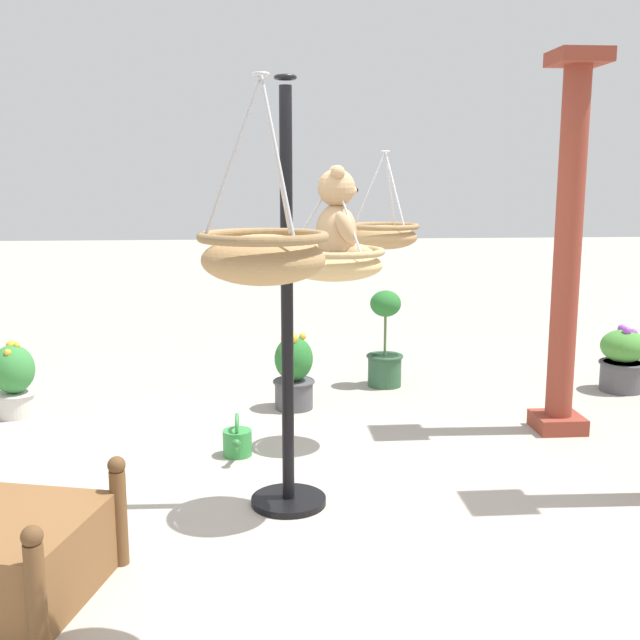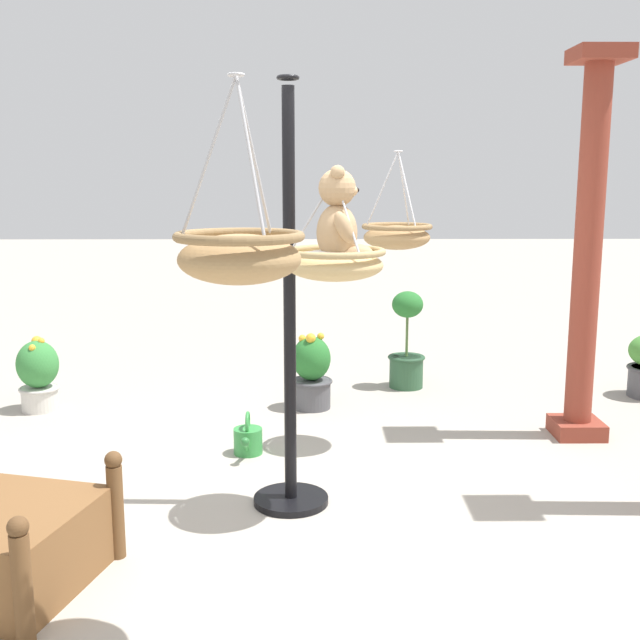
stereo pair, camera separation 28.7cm
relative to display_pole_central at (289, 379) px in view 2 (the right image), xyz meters
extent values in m
plane|color=#A8A093|center=(0.14, 0.12, -0.75)|extent=(40.00, 40.00, 0.00)
cylinder|color=black|center=(0.00, 0.00, 0.43)|extent=(0.07, 0.07, 2.37)
cylinder|color=black|center=(0.00, 0.00, -0.73)|extent=(0.44, 0.44, 0.04)
torus|color=black|center=(0.00, 0.00, 1.66)|extent=(0.12, 0.12, 0.02)
ellipsoid|color=tan|center=(0.15, 0.25, 0.67)|extent=(0.52, 0.52, 0.16)
torus|color=tan|center=(0.15, 0.25, 0.75)|extent=(0.55, 0.55, 0.04)
ellipsoid|color=silver|center=(0.15, 0.25, 0.69)|extent=(0.46, 0.46, 0.13)
cylinder|color=#B7B7BC|center=(0.25, 0.31, 0.94)|extent=(0.22, 0.14, 0.40)
cylinder|color=#B7B7BC|center=(0.05, 0.31, 0.94)|extent=(0.22, 0.14, 0.40)
cylinder|color=#B7B7BC|center=(0.15, 0.13, 0.94)|extent=(0.01, 0.25, 0.40)
torus|color=#B7B7BC|center=(0.15, 0.25, 1.14)|extent=(0.06, 0.06, 0.01)
ellipsoid|color=tan|center=(0.15, 0.26, 0.85)|extent=(0.26, 0.22, 0.30)
sphere|color=tan|center=(0.15, 0.26, 1.08)|extent=(0.22, 0.22, 0.20)
ellipsoid|color=tan|center=(0.15, 0.33, 1.07)|extent=(0.10, 0.08, 0.06)
sphere|color=black|center=(0.15, 0.36, 1.07)|extent=(0.03, 0.03, 0.03)
sphere|color=tan|center=(0.08, 0.26, 1.16)|extent=(0.07, 0.07, 0.07)
sphere|color=tan|center=(0.22, 0.26, 1.16)|extent=(0.07, 0.07, 0.07)
ellipsoid|color=tan|center=(0.01, 0.29, 0.88)|extent=(0.08, 0.15, 0.19)
ellipsoid|color=tan|center=(0.29, 0.29, 0.88)|extent=(0.08, 0.15, 0.19)
ellipsoid|color=tan|center=(0.08, 0.37, 0.74)|extent=(0.09, 0.18, 0.09)
ellipsoid|color=tan|center=(0.22, 0.37, 0.74)|extent=(0.09, 0.18, 0.09)
ellipsoid|color=#A37F51|center=(-0.96, 0.70, 0.74)|extent=(0.45, 0.45, 0.16)
torus|color=olive|center=(-0.96, 0.70, 0.81)|extent=(0.48, 0.48, 0.04)
cylinder|color=#B7B7BC|center=(-0.87, 0.76, 1.06)|extent=(0.20, 0.12, 0.50)
cylinder|color=#B7B7BC|center=(-1.05, 0.76, 1.06)|extent=(0.20, 0.12, 0.50)
cylinder|color=#B7B7BC|center=(-0.96, 0.60, 1.06)|extent=(0.01, 0.22, 0.50)
torus|color=#B7B7BC|center=(-0.96, 0.70, 1.31)|extent=(0.06, 0.06, 0.01)
ellipsoid|color=#A37F51|center=(1.46, -0.14, 0.84)|extent=(0.45, 0.45, 0.18)
torus|color=olive|center=(1.46, -0.14, 0.93)|extent=(0.48, 0.48, 0.04)
cylinder|color=#B7B7BC|center=(1.55, -0.09, 1.21)|extent=(0.20, 0.12, 0.57)
cylinder|color=#B7B7BC|center=(1.37, -0.09, 1.21)|extent=(0.20, 0.12, 0.57)
cylinder|color=#B7B7BC|center=(1.46, -0.24, 1.21)|extent=(0.01, 0.22, 0.57)
torus|color=#B7B7BC|center=(1.46, -0.14, 1.49)|extent=(0.06, 0.06, 0.01)
cylinder|color=brown|center=(-1.18, 2.09, 0.58)|extent=(0.20, 0.20, 2.67)
cube|color=brown|center=(-1.18, 2.09, -0.69)|extent=(0.35, 0.35, 0.12)
cube|color=brown|center=(-1.18, 2.09, 1.96)|extent=(0.37, 0.37, 0.10)
cube|color=brown|center=(0.92, -1.33, -0.56)|extent=(0.94, 0.94, 0.38)
cylinder|color=brown|center=(0.64, -0.86, -0.51)|extent=(0.08, 0.08, 0.48)
cylinder|color=brown|center=(1.38, -1.05, -0.51)|extent=(0.08, 0.08, 0.48)
sphere|color=brown|center=(0.64, -0.86, -0.24)|extent=(0.09, 0.09, 0.09)
sphere|color=brown|center=(1.38, -1.05, -0.24)|extent=(0.09, 0.09, 0.09)
cylinder|color=#2D5638|center=(-2.54, 0.99, -0.61)|extent=(0.31, 0.31, 0.29)
torus|color=#294E32|center=(-2.54, 0.99, -0.47)|extent=(0.34, 0.34, 0.03)
cylinder|color=#382819|center=(-2.54, 0.99, -0.48)|extent=(0.27, 0.27, 0.03)
cylinder|color=#4C6B38|center=(-2.54, 0.99, -0.28)|extent=(0.02, 0.02, 0.37)
ellipsoid|color=#28702D|center=(-2.54, 0.99, 0.02)|extent=(0.28, 0.28, 0.24)
cylinder|color=#4C4C51|center=(-1.91, 0.12, -0.63)|extent=(0.31, 0.31, 0.24)
torus|color=#444449|center=(-1.91, 0.12, -0.52)|extent=(0.35, 0.35, 0.03)
cylinder|color=#382819|center=(-1.91, 0.12, -0.53)|extent=(0.28, 0.28, 0.03)
ellipsoid|color=#28702D|center=(-1.91, 0.12, -0.33)|extent=(0.32, 0.32, 0.37)
sphere|color=gold|center=(-1.84, 0.12, -0.15)|extent=(0.08, 0.08, 0.08)
sphere|color=gold|center=(-1.93, 0.20, -0.15)|extent=(0.06, 0.06, 0.06)
sphere|color=gold|center=(-1.98, 0.14, -0.18)|extent=(0.05, 0.05, 0.05)
sphere|color=gold|center=(-1.91, 0.05, -0.16)|extent=(0.06, 0.06, 0.06)
cylinder|color=beige|center=(-1.87, -2.12, -0.65)|extent=(0.29, 0.29, 0.19)
torus|color=#BCB7AE|center=(-1.87, -2.12, -0.57)|extent=(0.32, 0.32, 0.03)
cylinder|color=#382819|center=(-1.87, -2.12, -0.57)|extent=(0.26, 0.26, 0.03)
ellipsoid|color=#38843D|center=(-1.87, -2.12, -0.36)|extent=(0.34, 0.34, 0.39)
sphere|color=gold|center=(-1.77, -2.12, -0.20)|extent=(0.05, 0.05, 0.05)
sphere|color=gold|center=(-1.87, -2.07, -0.17)|extent=(0.05, 0.05, 0.05)
sphere|color=gold|center=(-1.93, -2.13, -0.18)|extent=(0.09, 0.09, 0.09)
cylinder|color=#338C3F|center=(-0.83, -0.32, -0.66)|extent=(0.20, 0.20, 0.18)
cylinder|color=#338C3F|center=(-0.69, -0.32, -0.64)|extent=(0.17, 0.04, 0.14)
sphere|color=#287033|center=(-0.61, -0.32, -0.59)|extent=(0.06, 0.06, 0.06)
torus|color=#338C3F|center=(-0.83, -0.32, -0.53)|extent=(0.16, 0.02, 0.16)
camera|label=1|loc=(4.25, -0.16, 1.13)|focal=43.20mm
camera|label=2|loc=(4.26, 0.13, 1.13)|focal=43.20mm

